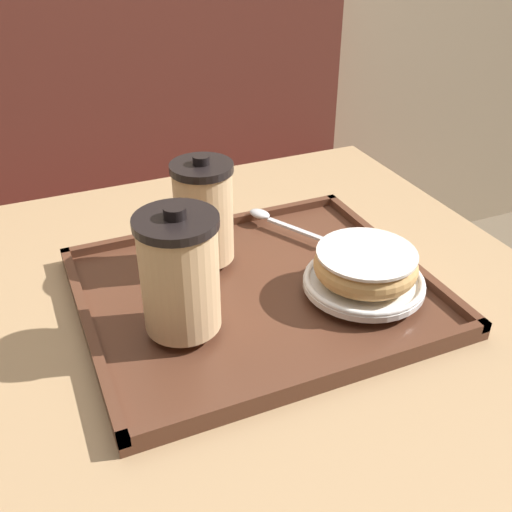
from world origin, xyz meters
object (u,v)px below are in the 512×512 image
object	(u,v)px
coffee_cup_front	(180,273)
spoon	(270,218)
coffee_cup_rear	(204,212)
donut_chocolate_glazed	(366,264)

from	to	relation	value
coffee_cup_front	spoon	xyz separation A→B (m)	(0.19, 0.19, -0.07)
coffee_cup_front	coffee_cup_rear	bearing A→B (deg)	60.64
donut_chocolate_glazed	spoon	size ratio (longest dim) A/B	1.01
coffee_cup_front	donut_chocolate_glazed	bearing A→B (deg)	-4.28
coffee_cup_rear	spoon	bearing A→B (deg)	25.52
coffee_cup_rear	spoon	xyz separation A→B (m)	(0.12, 0.06, -0.06)
donut_chocolate_glazed	spoon	distance (m)	0.21
coffee_cup_front	coffee_cup_rear	distance (m)	0.15
donut_chocolate_glazed	coffee_cup_rear	bearing A→B (deg)	137.35
donut_chocolate_glazed	spoon	bearing A→B (deg)	100.27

